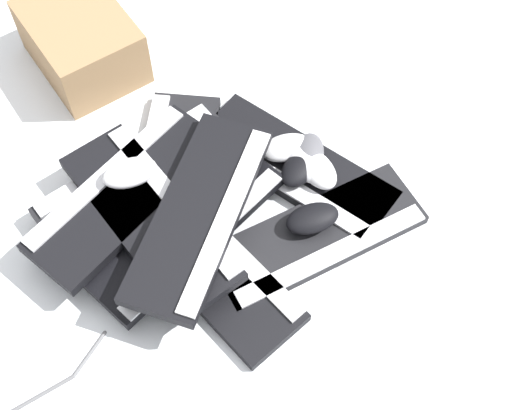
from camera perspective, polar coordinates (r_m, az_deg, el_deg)
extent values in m
plane|color=silver|center=(1.51, 0.10, 0.92)|extent=(3.20, 3.20, 0.00)
cube|color=black|center=(1.52, -6.68, 2.08)|extent=(0.32, 0.46, 0.02)
cube|color=silver|center=(1.52, -8.82, 2.55)|extent=(0.21, 0.39, 0.01)
cube|color=black|center=(1.42, -4.06, -4.71)|extent=(0.46, 0.27, 0.02)
cube|color=silver|center=(1.42, -2.36, -3.09)|extent=(0.41, 0.16, 0.01)
cube|color=black|center=(1.45, 4.91, -2.46)|extent=(0.36, 0.45, 0.02)
cube|color=silver|center=(1.41, 6.10, -3.95)|extent=(0.25, 0.38, 0.01)
cube|color=black|center=(1.53, 3.18, 3.08)|extent=(0.45, 0.19, 0.02)
cube|color=silver|center=(1.49, 1.97, 1.96)|extent=(0.42, 0.08, 0.01)
cube|color=black|center=(1.42, -5.77, -1.77)|extent=(0.24, 0.46, 0.02)
cube|color=silver|center=(1.39, -4.20, -2.85)|extent=(0.12, 0.42, 0.01)
cube|color=black|center=(1.41, -8.51, -0.98)|extent=(0.46, 0.30, 0.02)
cube|color=silver|center=(1.41, -6.69, 0.54)|extent=(0.40, 0.19, 0.01)
cube|color=black|center=(1.37, -4.59, -0.64)|extent=(0.24, 0.46, 0.02)
cube|color=silver|center=(1.34, -2.40, -1.00)|extent=(0.12, 0.42, 0.01)
cube|color=black|center=(1.49, -9.17, 1.96)|extent=(0.30, 0.46, 0.02)
cube|color=silver|center=(1.51, -10.41, 3.68)|extent=(0.19, 0.40, 0.01)
cube|color=black|center=(1.44, -10.27, 0.88)|extent=(0.22, 0.46, 0.02)
cube|color=silver|center=(1.46, -11.91, 2.37)|extent=(0.10, 0.42, 0.01)
ellipsoid|color=#B7B7BC|center=(1.49, 3.97, 3.39)|extent=(0.13, 0.11, 0.04)
ellipsoid|color=black|center=(1.49, 3.57, 3.05)|extent=(0.07, 0.11, 0.04)
ellipsoid|color=silver|center=(1.49, 4.90, 2.89)|extent=(0.13, 0.11, 0.04)
ellipsoid|color=#4C4C51|center=(1.50, 4.19, 4.04)|extent=(0.10, 0.13, 0.04)
ellipsoid|color=silver|center=(1.43, -10.06, 2.55)|extent=(0.12, 0.13, 0.04)
ellipsoid|color=black|center=(1.42, 4.53, -1.08)|extent=(0.12, 0.13, 0.04)
ellipsoid|color=silver|center=(1.51, 2.48, 4.61)|extent=(0.12, 0.13, 0.04)
cylinder|color=#59595B|center=(1.39, -13.22, -11.50)|extent=(0.01, 0.10, 0.01)
cylinder|color=#59595B|center=(1.38, -16.67, -14.20)|extent=(0.06, 0.11, 0.01)
sphere|color=#59595B|center=(1.39, -12.04, -9.91)|extent=(0.01, 0.01, 0.01)
sphere|color=#59595B|center=(1.38, -14.43, -13.09)|extent=(0.01, 0.01, 0.01)
sphere|color=#59595B|center=(1.39, -18.91, -15.28)|extent=(0.01, 0.01, 0.01)
cube|color=olive|center=(1.72, -13.76, 12.55)|extent=(0.33, 0.30, 0.14)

